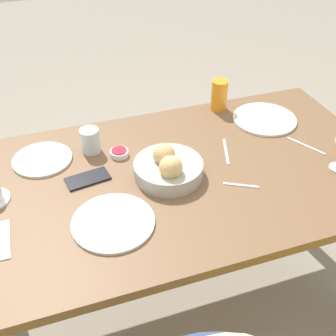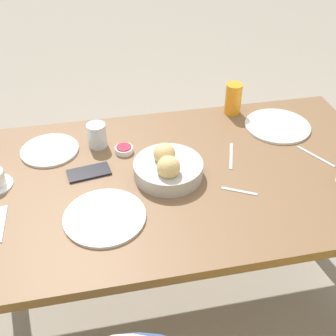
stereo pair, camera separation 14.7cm
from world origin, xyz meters
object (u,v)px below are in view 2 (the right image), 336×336
Objects in this scene: plate_near_left at (277,126)px; juice_glass at (233,99)px; fork_silver at (315,156)px; spoon_coffee at (239,191)px; knife_silver at (231,156)px; bread_basket at (168,166)px; water_tumbler at (97,135)px; plate_near_right at (50,150)px; plate_far_center at (105,217)px; cell_phone at (89,172)px; jam_bowl_berry at (124,149)px.

plate_near_left is 2.00× the size of juice_glass.
juice_glass is 0.43m from fork_silver.
spoon_coffee is at bearing 21.16° from fork_silver.
plate_near_left is at bearing -148.02° from knife_silver.
fork_silver is (-0.57, -0.00, -0.04)m from bread_basket.
water_tumbler is 0.83m from fork_silver.
plate_near_right is 0.73m from spoon_coffee.
plate_near_left is 2.84× the size of water_tumbler.
bread_basket reaches higher than spoon_coffee.
plate_far_center is 1.93× the size of juice_glass.
bread_basket is 0.91× the size of plate_near_left.
juice_glass is 0.33m from knife_silver.
water_tumbler is (-0.01, -0.40, 0.04)m from plate_far_center.
knife_silver is at bearing -11.72° from fork_silver.
plate_far_center is at bearing 98.82° from cell_phone.
water_tumbler reaches higher than plate_near_left.
plate_near_left is 0.92m from plate_near_right.
spoon_coffee is (-0.35, 0.30, -0.01)m from jam_bowl_berry.
juice_glass is 0.71m from cell_phone.
plate_near_right reaches higher than spoon_coffee.
jam_bowl_berry is 0.17m from cell_phone.
juice_glass is at bearing -45.51° from plate_near_left.
plate_near_left is 3.88× the size of jam_bowl_berry.
fork_silver is (-0.98, 0.23, -0.00)m from plate_near_right.
bread_basket is at bearing 150.41° from plate_near_right.
bread_basket is 3.53× the size of jam_bowl_berry.
water_tumbler is at bearing -104.90° from cell_phone.
cell_phone reaches higher than knife_silver.
water_tumbler is 0.59× the size of cell_phone.
juice_glass is (0.15, -0.15, 0.06)m from plate_near_left.
spoon_coffee is (0.04, 0.20, 0.00)m from knife_silver.
fork_silver is (-0.06, 0.22, -0.00)m from plate_near_left.
plate_near_right is at bearing 0.61° from water_tumbler.
plate_far_center is 0.46m from spoon_coffee.
fork_silver is at bearing 175.46° from cell_phone.
water_tumbler is at bearing -16.40° from fork_silver.
water_tumbler is (0.74, -0.01, 0.04)m from plate_near_left.
cell_phone reaches higher than spoon_coffee.
plate_near_left is at bearing -152.19° from plate_far_center.
plate_near_left reaches higher than fork_silver.
jam_bowl_berry is at bearing 4.50° from plate_near_left.
bread_basket is 0.57m from fork_silver.
plate_near_left is 1.77× the size of fork_silver.
fork_silver is at bearing 166.28° from jam_bowl_berry.
water_tumbler is at bearing -0.96° from plate_near_left.
plate_far_center is 1.62× the size of cell_phone.
water_tumbler is at bearing -91.09° from plate_far_center.
spoon_coffee is at bearing -175.38° from plate_far_center.
fork_silver is at bearing 104.73° from plate_near_left.
jam_bowl_berry reaches higher than fork_silver.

